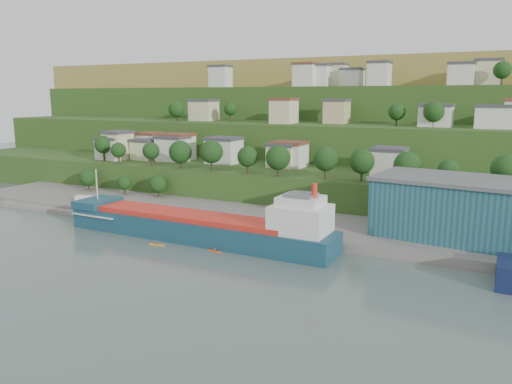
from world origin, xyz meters
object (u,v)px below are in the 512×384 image
Objects in this scene: caravan at (85,200)px; kayak_orange at (215,250)px; cargo_ship_near at (204,229)px; warehouse at (452,207)px.

caravan reaches higher than kayak_orange.
cargo_ship_near is at bearing 147.66° from kayak_orange.
cargo_ship_near is 1.96× the size of warehouse.
warehouse is 50.85m from kayak_orange.
warehouse is 10.68× the size of kayak_orange.
cargo_ship_near is 53.44m from warehouse.
kayak_orange is (-42.77, -26.25, -8.21)m from warehouse.
cargo_ship_near is 12.24× the size of caravan.
caravan is 1.71× the size of kayak_orange.
kayak_orange is (6.33, -5.98, -2.44)m from cargo_ship_near.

